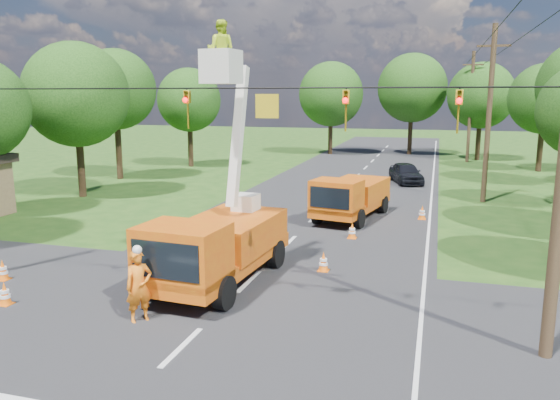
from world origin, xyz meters
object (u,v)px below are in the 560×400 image
(traffic_cone_5, at_px, (3,270))
(tree_far_a, at_px, (331,94))
(tree_far_c, at_px, (481,96))
(traffic_cone_7, at_px, (422,213))
(tree_right_e, at_px, (545,99))
(tree_far_b, at_px, (412,88))
(pole_right_far, at_px, (470,106))
(tree_left_d, at_px, (76,95))
(ground_worker, at_px, (139,287))
(bucket_truck, at_px, (217,232))
(traffic_cone_3, at_px, (352,231))
(tree_left_f, at_px, (189,100))
(second_truck, at_px, (350,196))
(distant_car, at_px, (406,173))
(traffic_cone_4, at_px, (5,294))
(pole_right_mid, at_px, (489,113))
(traffic_cone_2, at_px, (323,262))
(tree_left_e, at_px, (115,90))

(traffic_cone_5, xyz_separation_m, tree_far_a, (2.98, 42.10, 5.83))
(tree_far_a, bearing_deg, tree_far_c, -3.95)
(traffic_cone_7, relative_size, tree_right_e, 0.08)
(tree_far_b, bearing_deg, pole_right_far, -42.27)
(tree_left_d, bearing_deg, ground_worker, -50.19)
(ground_worker, distance_m, tree_far_b, 46.43)
(bucket_truck, height_order, traffic_cone_7, bucket_truck)
(traffic_cone_3, relative_size, tree_left_d, 0.08)
(tree_far_c, bearing_deg, tree_left_f, -153.72)
(second_truck, xyz_separation_m, distant_car, (2.01, 12.41, -0.44))
(traffic_cone_4, height_order, pole_right_mid, pole_right_mid)
(ground_worker, bearing_deg, tree_right_e, 17.49)
(traffic_cone_7, relative_size, tree_far_c, 0.08)
(traffic_cone_5, bearing_deg, tree_far_b, 76.02)
(traffic_cone_7, relative_size, tree_far_b, 0.07)
(tree_left_d, distance_m, tree_far_c, 36.46)
(distant_car, xyz_separation_m, traffic_cone_5, (-11.74, -24.80, -0.37))
(ground_worker, xyz_separation_m, traffic_cone_4, (-4.44, -0.08, -0.65))
(traffic_cone_2, bearing_deg, second_truck, 92.65)
(traffic_cone_7, distance_m, tree_left_e, 24.17)
(tree_far_a, bearing_deg, second_truck, -77.20)
(traffic_cone_2, bearing_deg, pole_right_mid, 67.30)
(tree_far_c, bearing_deg, second_truck, -105.11)
(distant_car, height_order, pole_right_mid, pole_right_mid)
(traffic_cone_2, height_order, traffic_cone_4, same)
(pole_right_mid, xyz_separation_m, tree_left_f, (-23.30, 10.00, 0.58))
(distant_car, distance_m, pole_right_mid, 8.61)
(traffic_cone_5, height_order, tree_left_e, tree_left_e)
(second_truck, distance_m, tree_left_f, 23.94)
(second_truck, xyz_separation_m, tree_far_c, (7.75, 28.71, 4.89))
(pole_right_mid, bearing_deg, distant_car, 129.72)
(traffic_cone_3, xyz_separation_m, traffic_cone_4, (-8.69, -10.42, 0.00))
(traffic_cone_5, relative_size, tree_left_f, 0.08)
(traffic_cone_4, relative_size, traffic_cone_5, 1.00)
(tree_left_d, height_order, tree_far_b, tree_far_b)
(tree_left_f, bearing_deg, bucket_truck, -63.14)
(distant_car, height_order, pole_right_far, pole_right_far)
(traffic_cone_7, bearing_deg, ground_worker, -115.18)
(traffic_cone_5, bearing_deg, tree_left_f, 103.19)
(ground_worker, xyz_separation_m, pole_right_mid, (10.32, 20.81, 4.09))
(tree_left_f, xyz_separation_m, tree_far_b, (17.80, 15.00, 1.12))
(bucket_truck, bearing_deg, second_truck, 80.33)
(ground_worker, height_order, pole_right_mid, pole_right_mid)
(tree_far_c, bearing_deg, pole_right_mid, -92.60)
(tree_far_c, bearing_deg, traffic_cone_3, -102.28)
(distant_car, relative_size, traffic_cone_4, 6.05)
(traffic_cone_2, relative_size, tree_left_f, 0.08)
(pole_right_mid, relative_size, tree_far_c, 1.09)
(traffic_cone_5, relative_size, tree_far_b, 0.07)
(distant_car, relative_size, traffic_cone_7, 6.05)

